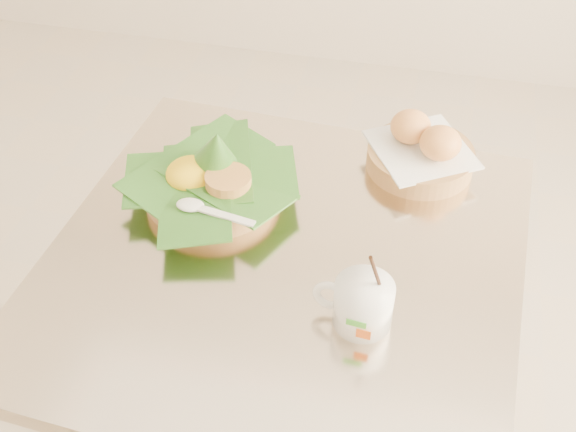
% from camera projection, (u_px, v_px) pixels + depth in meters
% --- Properties ---
extents(cafe_table, '(0.74, 0.74, 0.75)m').
position_uv_depth(cafe_table, '(284.00, 347.00, 1.23)').
color(cafe_table, gray).
rests_on(cafe_table, floor).
extents(rice_basket, '(0.28, 0.28, 0.14)m').
position_uv_depth(rice_basket, '(211.00, 177.00, 1.16)').
color(rice_basket, '#A57046').
rests_on(rice_basket, cafe_table).
extents(bread_basket, '(0.21, 0.21, 0.09)m').
position_uv_depth(bread_basket, '(422.00, 151.00, 1.22)').
color(bread_basket, '#A57046').
rests_on(bread_basket, cafe_table).
extents(coffee_mug, '(0.11, 0.08, 0.14)m').
position_uv_depth(coffee_mug, '(362.00, 303.00, 0.97)').
color(coffee_mug, white).
rests_on(coffee_mug, cafe_table).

